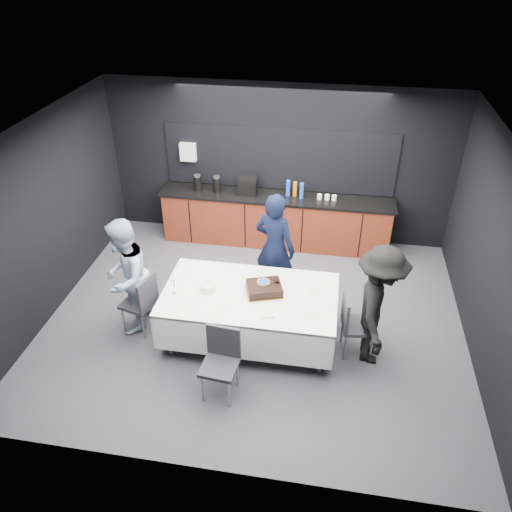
{
  "coord_description": "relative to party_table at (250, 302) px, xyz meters",
  "views": [
    {
      "loc": [
        0.96,
        -5.56,
        4.84
      ],
      "look_at": [
        0.0,
        0.1,
        1.05
      ],
      "focal_mm": 35.0,
      "sensor_mm": 36.0,
      "label": 1
    }
  ],
  "objects": [
    {
      "name": "loose_plate_far",
      "position": [
        0.1,
        0.46,
        0.14
      ],
      "size": [
        0.22,
        0.22,
        0.01
      ],
      "primitive_type": "cylinder",
      "color": "white",
      "rests_on": "party_table"
    },
    {
      "name": "fork_pile",
      "position": [
        0.3,
        -0.41,
        0.15
      ],
      "size": [
        0.2,
        0.15,
        0.03
      ],
      "primitive_type": "cube",
      "rotation": [
        0.0,
        0.0,
        0.31
      ],
      "color": "white",
      "rests_on": "party_table"
    },
    {
      "name": "champagne_flute",
      "position": [
        -0.99,
        -0.16,
        0.3
      ],
      "size": [
        0.06,
        0.06,
        0.22
      ],
      "color": "white",
      "rests_on": "party_table"
    },
    {
      "name": "ground",
      "position": [
        0.0,
        0.4,
        -0.64
      ],
      "size": [
        6.0,
        6.0,
        0.0
      ],
      "primitive_type": "plane",
      "color": "#46464B",
      "rests_on": "ground"
    },
    {
      "name": "chair_right",
      "position": [
        1.38,
        -0.03,
        -0.11
      ],
      "size": [
        0.47,
        0.47,
        0.92
      ],
      "color": "#2B2B30",
      "rests_on": "ground"
    },
    {
      "name": "person_right",
      "position": [
        1.66,
        -0.08,
        0.21
      ],
      "size": [
        0.7,
        1.14,
        1.71
      ],
      "primitive_type": "imported",
      "rotation": [
        0.0,
        0.0,
        1.51
      ],
      "color": "black",
      "rests_on": "ground"
    },
    {
      "name": "plate_stack",
      "position": [
        -0.56,
        -0.02,
        0.19
      ],
      "size": [
        0.21,
        0.21,
        0.1
      ],
      "primitive_type": "cylinder",
      "color": "white",
      "rests_on": "party_table"
    },
    {
      "name": "loose_plate_right_b",
      "position": [
        0.81,
        -0.33,
        0.14
      ],
      "size": [
        0.18,
        0.18,
        0.01
      ],
      "primitive_type": "cylinder",
      "color": "white",
      "rests_on": "party_table"
    },
    {
      "name": "loose_plate_near",
      "position": [
        -0.29,
        -0.33,
        0.14
      ],
      "size": [
        0.21,
        0.21,
        0.01
      ],
      "primitive_type": "cylinder",
      "color": "white",
      "rests_on": "party_table"
    },
    {
      "name": "cake_assembly",
      "position": [
        0.18,
        0.06,
        0.2
      ],
      "size": [
        0.58,
        0.53,
        0.16
      ],
      "color": "yellow",
      "rests_on": "party_table"
    },
    {
      "name": "person_left",
      "position": [
        -1.72,
        -0.03,
        0.21
      ],
      "size": [
        0.69,
        0.87,
        1.71
      ],
      "primitive_type": "imported",
      "rotation": [
        0.0,
        0.0,
        -1.51
      ],
      "color": "#9EB3C7",
      "rests_on": "ground"
    },
    {
      "name": "chair_near",
      "position": [
        -0.17,
        -0.97,
        -0.11
      ],
      "size": [
        0.46,
        0.46,
        0.92
      ],
      "color": "#2B2B30",
      "rests_on": "ground"
    },
    {
      "name": "kitchenette",
      "position": [
        -0.02,
        2.62,
        -0.1
      ],
      "size": [
        4.1,
        0.64,
        2.05
      ],
      "color": "#611F0F",
      "rests_on": "ground"
    },
    {
      "name": "chair_left",
      "position": [
        -1.5,
        -0.08,
        -0.11
      ],
      "size": [
        0.51,
        0.51,
        0.92
      ],
      "color": "#2B2B30",
      "rests_on": "ground"
    },
    {
      "name": "room_shell",
      "position": [
        0.0,
        0.4,
        1.22
      ],
      "size": [
        6.04,
        5.04,
        2.82
      ],
      "color": "white",
      "rests_on": "ground"
    },
    {
      "name": "party_table",
      "position": [
        0.0,
        0.0,
        0.0
      ],
      "size": [
        2.32,
        1.32,
        0.78
      ],
      "color": "#99999E",
      "rests_on": "ground"
    },
    {
      "name": "loose_plate_right_a",
      "position": [
        0.84,
        0.18,
        0.14
      ],
      "size": [
        0.18,
        0.18,
        0.01
      ],
      "primitive_type": "cylinder",
      "color": "white",
      "rests_on": "party_table"
    },
    {
      "name": "person_center",
      "position": [
        0.2,
        1.0,
        0.24
      ],
      "size": [
        0.76,
        0.63,
        1.77
      ],
      "primitive_type": "imported",
      "rotation": [
        0.0,
        0.0,
        2.76
      ],
      "color": "black",
      "rests_on": "ground"
    }
  ]
}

